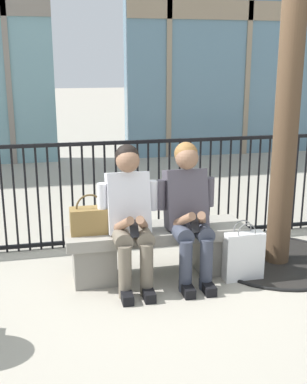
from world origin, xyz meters
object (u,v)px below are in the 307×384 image
Objects in this scene: handbag_on_bench at (90,220)px; stone_bench at (156,246)px; seated_person_companion at (188,208)px; shopping_bag at (243,255)px; seated_person_with_phone at (130,212)px.

stone_bench is at bearing 0.99° from handbag_on_bench.
stone_bench is at bearing 153.37° from seated_person_companion.
shopping_bag is at bearing -16.33° from seated_person_companion.
stone_bench is 1.32× the size of seated_person_with_phone.
seated_person_companion is at bearing 163.67° from shopping_bag.
stone_bench is 2.98× the size of shopping_bag.
seated_person_companion reaches higher than stone_bench.
seated_person_with_phone reaches higher than shopping_bag.
seated_person_companion reaches higher than handbag_on_bench.
shopping_bag reaches higher than stone_bench.
seated_person_with_phone reaches higher than handbag_on_bench.
seated_person_companion is at bearing 0.00° from seated_person_with_phone.
shopping_bag is at bearing -11.12° from handbag_on_bench.
seated_person_with_phone is 1.08m from shopping_bag.
handbag_on_bench is (-0.32, 0.12, -0.08)m from seated_person_with_phone.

